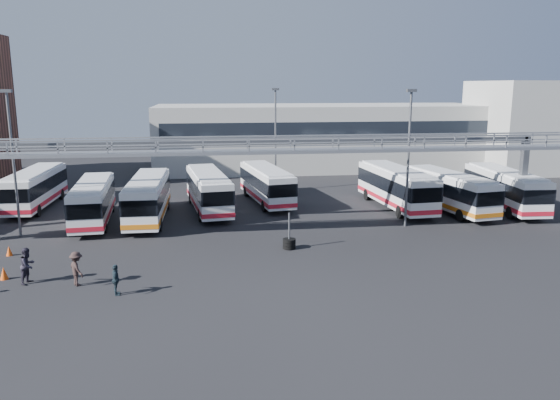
{
  "coord_description": "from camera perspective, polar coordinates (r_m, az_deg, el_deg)",
  "views": [
    {
      "loc": [
        -2.78,
        -31.43,
        10.46
      ],
      "look_at": [
        2.29,
        6.0,
        2.51
      ],
      "focal_mm": 35.0,
      "sensor_mm": 36.0,
      "label": 1
    }
  ],
  "objects": [
    {
      "name": "bus_7",
      "position": [
        48.16,
        12.01,
        1.44
      ],
      "size": [
        3.52,
        11.72,
        3.51
      ],
      "rotation": [
        0.0,
        0.0,
        0.07
      ],
      "color": "silver",
      "rests_on": "ground"
    },
    {
      "name": "gantry",
      "position": [
        37.73,
        -3.43,
        4.32
      ],
      "size": [
        51.4,
        5.15,
        7.1
      ],
      "color": "gray",
      "rests_on": "ground"
    },
    {
      "name": "warehouse",
      "position": [
        71.28,
        4.32,
        6.66
      ],
      "size": [
        42.0,
        14.0,
        8.0
      ],
      "primitive_type": "cube",
      "color": "#9E9E99",
      "rests_on": "ground"
    },
    {
      "name": "light_pole_mid",
      "position": [
        41.44,
        13.29,
        5.02
      ],
      "size": [
        0.7,
        0.35,
        10.21
      ],
      "color": "#4C4F54",
      "rests_on": "ground"
    },
    {
      "name": "bus_9",
      "position": [
        50.55,
        22.41,
        1.2
      ],
      "size": [
        3.24,
        11.23,
        3.37
      ],
      "rotation": [
        0.0,
        0.0,
        -0.06
      ],
      "color": "silver",
      "rests_on": "ground"
    },
    {
      "name": "ground",
      "position": [
        33.24,
        -2.54,
        -6.46
      ],
      "size": [
        140.0,
        140.0,
        0.0
      ],
      "primitive_type": "plane",
      "color": "black",
      "rests_on": "ground"
    },
    {
      "name": "light_pole_back",
      "position": [
        54.06,
        -0.48,
        6.87
      ],
      "size": [
        0.7,
        0.35,
        10.21
      ],
      "color": "#4C4F54",
      "rests_on": "ground"
    },
    {
      "name": "pedestrian_c",
      "position": [
        31.08,
        -20.48,
        -6.74
      ],
      "size": [
        1.25,
        1.38,
        1.86
      ],
      "primitive_type": "imported",
      "rotation": [
        0.0,
        0.0,
        2.17
      ],
      "color": "#2D1F1E",
      "rests_on": "ground"
    },
    {
      "name": "cone_left",
      "position": [
        33.82,
        -26.9,
        -6.84
      ],
      "size": [
        0.56,
        0.56,
        0.7
      ],
      "primitive_type": "cone",
      "rotation": [
        0.0,
        0.0,
        -0.33
      ],
      "color": "#E74B0C",
      "rests_on": "ground"
    },
    {
      "name": "light_pole_left",
      "position": [
        41.86,
        -26.14,
        4.18
      ],
      "size": [
        0.7,
        0.35,
        10.21
      ],
      "color": "#4C4F54",
      "rests_on": "ground"
    },
    {
      "name": "cone_right",
      "position": [
        38.26,
        -26.45,
        -4.78
      ],
      "size": [
        0.48,
        0.48,
        0.62
      ],
      "primitive_type": "cone",
      "rotation": [
        0.0,
        0.0,
        0.26
      ],
      "color": "#E74B0C",
      "rests_on": "ground"
    },
    {
      "name": "pedestrian_d",
      "position": [
        29.12,
        -16.79,
        -8.0
      ],
      "size": [
        0.53,
        1.0,
        1.62
      ],
      "primitive_type": "imported",
      "rotation": [
        0.0,
        0.0,
        1.71
      ],
      "color": "#1C2A33",
      "rests_on": "ground"
    },
    {
      "name": "bus_4",
      "position": [
        46.36,
        -7.51,
        1.09
      ],
      "size": [
        3.97,
        11.28,
        3.35
      ],
      "rotation": [
        0.0,
        0.0,
        0.13
      ],
      "color": "silver",
      "rests_on": "ground"
    },
    {
      "name": "bus_2",
      "position": [
        44.45,
        -18.95,
        -0.02
      ],
      "size": [
        3.28,
        10.76,
        3.22
      ],
      "rotation": [
        0.0,
        0.0,
        0.08
      ],
      "color": "silver",
      "rests_on": "ground"
    },
    {
      "name": "tire_stack",
      "position": [
        35.67,
        0.97,
        -4.48
      ],
      "size": [
        0.85,
        0.85,
        2.42
      ],
      "color": "black",
      "rests_on": "ground"
    },
    {
      "name": "bus_5",
      "position": [
        49.23,
        -1.44,
        1.76
      ],
      "size": [
        4.06,
        10.97,
        3.26
      ],
      "rotation": [
        0.0,
        0.0,
        0.15
      ],
      "color": "silver",
      "rests_on": "ground"
    },
    {
      "name": "bus_3",
      "position": [
        44.1,
        -13.63,
        0.34
      ],
      "size": [
        2.74,
        11.25,
        3.41
      ],
      "rotation": [
        0.0,
        0.0,
        -0.01
      ],
      "color": "silver",
      "rests_on": "ground"
    },
    {
      "name": "pedestrian_b",
      "position": [
        32.44,
        -24.86,
        -6.23
      ],
      "size": [
        1.04,
        1.16,
        1.98
      ],
      "primitive_type": "imported",
      "rotation": [
        0.0,
        0.0,
        1.21
      ],
      "color": "#26222F",
      "rests_on": "ground"
    },
    {
      "name": "bus_1",
      "position": [
        51.73,
        -24.19,
        1.24
      ],
      "size": [
        2.72,
        10.96,
        3.32
      ],
      "rotation": [
        0.0,
        0.0,
        -0.02
      ],
      "color": "silver",
      "rests_on": "ground"
    },
    {
      "name": "bus_8",
      "position": [
        48.1,
        17.19,
        1.01
      ],
      "size": [
        4.22,
        11.11,
        3.3
      ],
      "rotation": [
        0.0,
        0.0,
        0.16
      ],
      "color": "silver",
      "rests_on": "ground"
    },
    {
      "name": "building_right",
      "position": [
        75.57,
        25.18,
        7.01
      ],
      "size": [
        14.0,
        12.0,
        11.0
      ],
      "primitive_type": "cube",
      "color": "#B2B2AD",
      "rests_on": "ground"
    }
  ]
}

